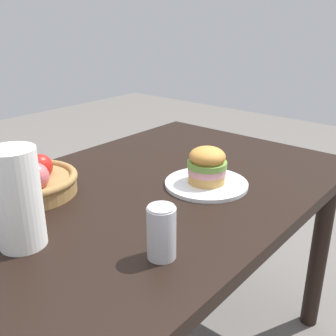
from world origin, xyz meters
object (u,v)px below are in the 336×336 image
sandwich (207,165)px  soda_can (161,232)px  paper_towel_roll (16,198)px  fruit_basket (29,181)px  plate (206,184)px

sandwich → soda_can: size_ratio=1.00×
sandwich → paper_towel_roll: (-0.56, 0.14, 0.05)m
fruit_basket → paper_towel_roll: 0.30m
paper_towel_roll → fruit_basket: bearing=54.5°
plate → paper_towel_roll: 0.59m
soda_can → paper_towel_roll: paper_towel_roll is taller
sandwich → soda_can: 0.42m
plate → soda_can: soda_can is taller
sandwich → soda_can: sandwich is taller
sandwich → paper_towel_roll: paper_towel_roll is taller
soda_can → paper_towel_roll: 0.34m
fruit_basket → paper_towel_roll: bearing=-125.5°
plate → soda_can: size_ratio=2.10×
sandwich → soda_can: (-0.39, -0.15, -0.01)m
sandwich → fruit_basket: 0.55m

